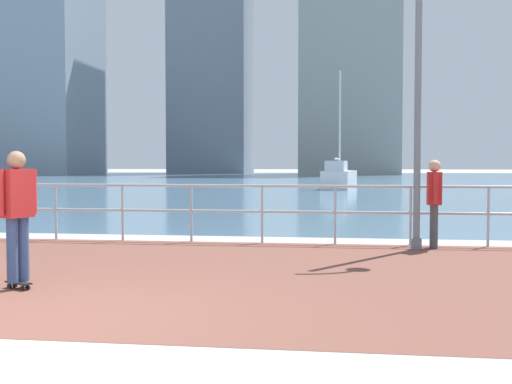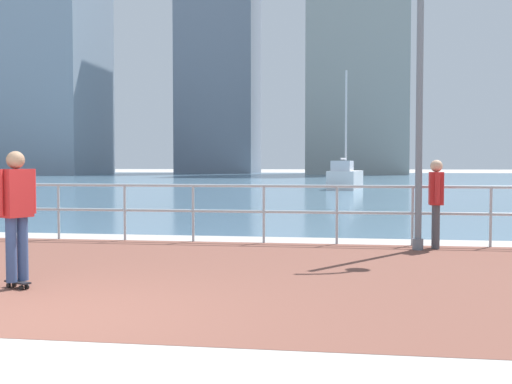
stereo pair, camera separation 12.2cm
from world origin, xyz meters
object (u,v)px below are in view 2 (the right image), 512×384
object	(u,v)px
sailboat_blue	(345,178)
lamppost	(429,82)
skateboarder	(16,206)
bystander	(436,197)

from	to	relation	value
sailboat_blue	lamppost	bearing A→B (deg)	-86.53
skateboarder	bystander	bearing A→B (deg)	39.03
bystander	sailboat_blue	size ratio (longest dim) A/B	0.23
skateboarder	lamppost	bearing A→B (deg)	38.38
skateboarder	sailboat_blue	distance (m)	31.19
bystander	sailboat_blue	distance (m)	26.50
lamppost	sailboat_blue	world-z (taller)	sailboat_blue
skateboarder	sailboat_blue	bearing A→B (deg)	83.04
sailboat_blue	skateboarder	bearing A→B (deg)	-96.96
lamppost	bystander	world-z (taller)	lamppost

